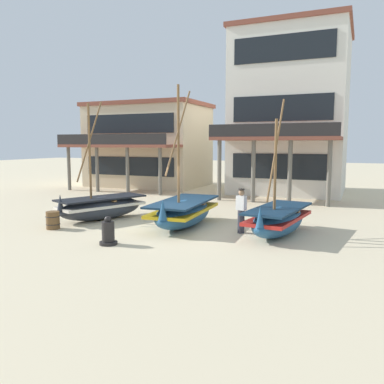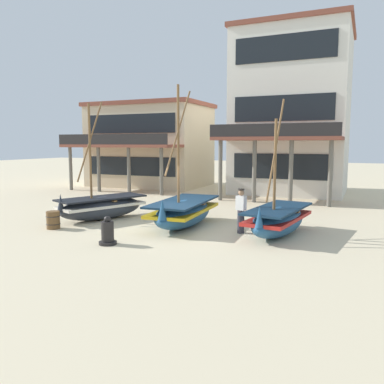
{
  "view_description": "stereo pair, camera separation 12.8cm",
  "coord_description": "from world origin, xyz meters",
  "px_view_note": "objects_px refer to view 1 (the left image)",
  "views": [
    {
      "loc": [
        6.3,
        -13.61,
        3.37
      ],
      "look_at": [
        0.0,
        1.0,
        1.4
      ],
      "focal_mm": 36.95,
      "sensor_mm": 36.0,
      "label": 1
    },
    {
      "loc": [
        6.42,
        -13.56,
        3.37
      ],
      "look_at": [
        0.0,
        1.0,
        1.4
      ],
      "focal_mm": 36.95,
      "sensor_mm": 36.0,
      "label": 2
    }
  ],
  "objects_px": {
    "fisherman_by_hull": "(241,211)",
    "wooden_barrel": "(53,220)",
    "fishing_boat_far_right": "(278,220)",
    "harbor_building_main": "(290,113)",
    "fishing_boat_near_left": "(101,207)",
    "fishing_boat_centre_large": "(183,212)",
    "harbor_building_annex": "(149,145)",
    "capstan_winch": "(108,233)"
  },
  "relations": [
    {
      "from": "fishing_boat_near_left",
      "to": "harbor_building_annex",
      "type": "distance_m",
      "value": 14.61
    },
    {
      "from": "fisherman_by_hull",
      "to": "harbor_building_main",
      "type": "relative_size",
      "value": 0.15
    },
    {
      "from": "fishing_boat_centre_large",
      "to": "fisherman_by_hull",
      "type": "relative_size",
      "value": 3.32
    },
    {
      "from": "fisherman_by_hull",
      "to": "harbor_building_annex",
      "type": "distance_m",
      "value": 18.01
    },
    {
      "from": "fishing_boat_centre_large",
      "to": "fishing_boat_far_right",
      "type": "relative_size",
      "value": 1.13
    },
    {
      "from": "fishing_boat_far_right",
      "to": "wooden_barrel",
      "type": "xyz_separation_m",
      "value": [
        -8.38,
        -2.47,
        -0.23
      ]
    },
    {
      "from": "capstan_winch",
      "to": "harbor_building_main",
      "type": "relative_size",
      "value": 0.09
    },
    {
      "from": "fishing_boat_near_left",
      "to": "harbor_building_main",
      "type": "relative_size",
      "value": 0.47
    },
    {
      "from": "fishing_boat_centre_large",
      "to": "harbor_building_annex",
      "type": "xyz_separation_m",
      "value": [
        -9.13,
        13.31,
        2.65
      ]
    },
    {
      "from": "fishing_boat_near_left",
      "to": "harbor_building_annex",
      "type": "bearing_deg",
      "value": 111.03
    },
    {
      "from": "fishing_boat_far_right",
      "to": "harbor_building_main",
      "type": "bearing_deg",
      "value": 98.16
    },
    {
      "from": "harbor_building_main",
      "to": "fishing_boat_centre_large",
      "type": "bearing_deg",
      "value": -98.13
    },
    {
      "from": "fishing_boat_near_left",
      "to": "harbor_building_annex",
      "type": "relative_size",
      "value": 0.57
    },
    {
      "from": "fishing_boat_near_left",
      "to": "fishing_boat_far_right",
      "type": "height_order",
      "value": "fishing_boat_near_left"
    },
    {
      "from": "fishing_boat_far_right",
      "to": "harbor_building_main",
      "type": "xyz_separation_m",
      "value": [
        -1.93,
        13.43,
        4.87
      ]
    },
    {
      "from": "capstan_winch",
      "to": "harbor_building_main",
      "type": "xyz_separation_m",
      "value": [
        3.01,
        17.06,
        5.06
      ]
    },
    {
      "from": "fishing_boat_near_left",
      "to": "harbor_building_main",
      "type": "bearing_deg",
      "value": 66.42
    },
    {
      "from": "fishing_boat_far_right",
      "to": "harbor_building_main",
      "type": "height_order",
      "value": "harbor_building_main"
    },
    {
      "from": "fisherman_by_hull",
      "to": "fishing_boat_near_left",
      "type": "bearing_deg",
      "value": 178.78
    },
    {
      "from": "fishing_boat_near_left",
      "to": "harbor_building_main",
      "type": "xyz_separation_m",
      "value": [
        5.9,
        13.51,
        4.88
      ]
    },
    {
      "from": "harbor_building_annex",
      "to": "capstan_winch",
      "type": "bearing_deg",
      "value": -64.64
    },
    {
      "from": "fishing_boat_far_right",
      "to": "fisherman_by_hull",
      "type": "bearing_deg",
      "value": -171.14
    },
    {
      "from": "wooden_barrel",
      "to": "harbor_building_main",
      "type": "distance_m",
      "value": 17.9
    },
    {
      "from": "wooden_barrel",
      "to": "harbor_building_annex",
      "type": "height_order",
      "value": "harbor_building_annex"
    },
    {
      "from": "fishing_boat_near_left",
      "to": "fishing_boat_far_right",
      "type": "xyz_separation_m",
      "value": [
        7.82,
        0.07,
        0.01
      ]
    },
    {
      "from": "fishing_boat_far_right",
      "to": "harbor_building_annex",
      "type": "distance_m",
      "value": 18.79
    },
    {
      "from": "fisherman_by_hull",
      "to": "fishing_boat_far_right",
      "type": "bearing_deg",
      "value": 8.86
    },
    {
      "from": "capstan_winch",
      "to": "harbor_building_main",
      "type": "distance_m",
      "value": 18.05
    },
    {
      "from": "harbor_building_annex",
      "to": "fishing_boat_far_right",
      "type": "bearing_deg",
      "value": -45.77
    },
    {
      "from": "capstan_winch",
      "to": "harbor_building_annex",
      "type": "relative_size",
      "value": 0.11
    },
    {
      "from": "capstan_winch",
      "to": "harbor_building_annex",
      "type": "distance_m",
      "value": 18.98
    },
    {
      "from": "wooden_barrel",
      "to": "fishing_boat_centre_large",
      "type": "bearing_deg",
      "value": 28.79
    },
    {
      "from": "fishing_boat_near_left",
      "to": "fishing_boat_centre_large",
      "type": "bearing_deg",
      "value": 1.36
    },
    {
      "from": "fishing_boat_centre_large",
      "to": "fishing_boat_far_right",
      "type": "bearing_deg",
      "value": -0.33
    },
    {
      "from": "fishing_boat_far_right",
      "to": "fisherman_by_hull",
      "type": "relative_size",
      "value": 2.94
    },
    {
      "from": "fisherman_by_hull",
      "to": "harbor_building_main",
      "type": "distance_m",
      "value": 14.42
    },
    {
      "from": "fisherman_by_hull",
      "to": "wooden_barrel",
      "type": "distance_m",
      "value": 7.4
    },
    {
      "from": "fishing_boat_centre_large",
      "to": "fishing_boat_far_right",
      "type": "height_order",
      "value": "fishing_boat_centre_large"
    },
    {
      "from": "fishing_boat_near_left",
      "to": "wooden_barrel",
      "type": "distance_m",
      "value": 2.47
    },
    {
      "from": "fishing_boat_centre_large",
      "to": "fishing_boat_far_right",
      "type": "distance_m",
      "value": 3.84
    },
    {
      "from": "capstan_winch",
      "to": "wooden_barrel",
      "type": "distance_m",
      "value": 3.63
    },
    {
      "from": "fishing_boat_near_left",
      "to": "harbor_building_annex",
      "type": "xyz_separation_m",
      "value": [
        -5.15,
        13.4,
        2.68
      ]
    }
  ]
}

